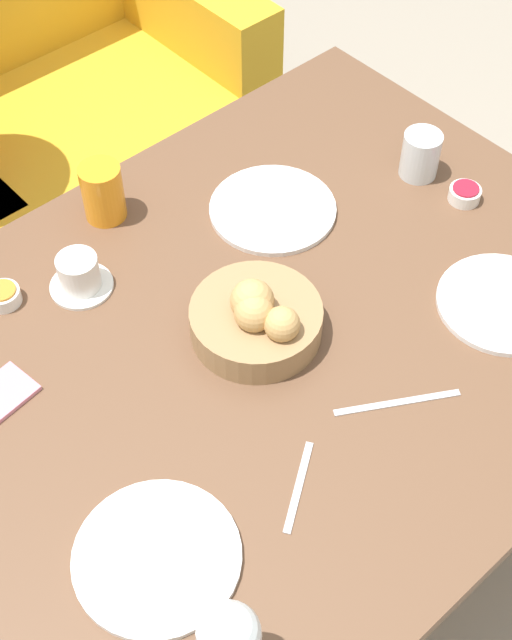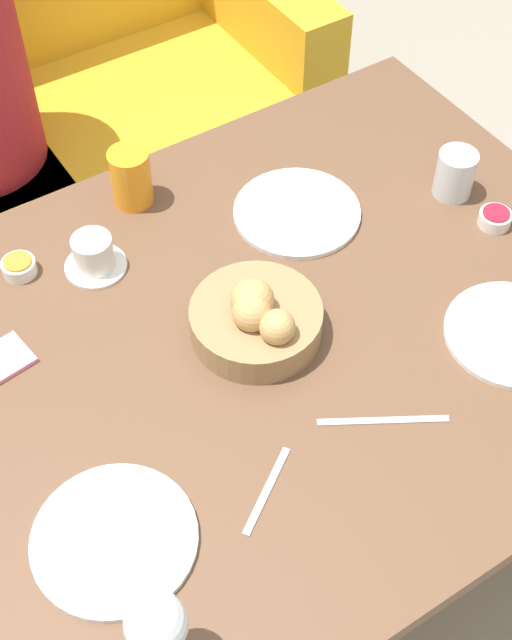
% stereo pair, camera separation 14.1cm
% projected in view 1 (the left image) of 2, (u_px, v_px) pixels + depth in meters
% --- Properties ---
extents(ground_plane, '(10.00, 10.00, 0.00)m').
position_uv_depth(ground_plane, '(269.00, 526.00, 1.99)').
color(ground_plane, gray).
extents(dining_table, '(1.26, 0.99, 0.71)m').
position_uv_depth(dining_table, '(273.00, 361.00, 1.51)').
color(dining_table, brown).
rests_on(dining_table, ground_plane).
extents(bread_basket, '(0.21, 0.21, 0.11)m').
position_uv_depth(bread_basket, '(257.00, 318.00, 1.40)').
color(bread_basket, '#99754C').
rests_on(bread_basket, dining_table).
extents(plate_near_left, '(0.23, 0.23, 0.01)m').
position_uv_depth(plate_near_left, '(157.00, 557.00, 1.18)').
color(plate_near_left, white).
rests_on(plate_near_left, dining_table).
extents(plate_near_right, '(0.22, 0.22, 0.01)m').
position_uv_depth(plate_near_right, '(502.00, 303.00, 1.46)').
color(plate_near_right, white).
rests_on(plate_near_right, dining_table).
extents(plate_far_center, '(0.23, 0.23, 0.01)m').
position_uv_depth(plate_far_center, '(273.00, 209.00, 1.61)').
color(plate_far_center, white).
rests_on(plate_far_center, dining_table).
extents(juice_glass, '(0.07, 0.07, 0.11)m').
position_uv_depth(juice_glass, '(103.00, 192.00, 1.56)').
color(juice_glass, orange).
rests_on(juice_glass, dining_table).
extents(water_tumbler, '(0.07, 0.07, 0.09)m').
position_uv_depth(water_tumbler, '(420.00, 155.00, 1.64)').
color(water_tumbler, silver).
rests_on(water_tumbler, dining_table).
extents(wine_glass, '(0.08, 0.08, 0.16)m').
position_uv_depth(wine_glass, '(229.00, 636.00, 1.01)').
color(wine_glass, silver).
rests_on(wine_glass, dining_table).
extents(coffee_cup, '(0.11, 0.11, 0.07)m').
position_uv_depth(coffee_cup, '(79.00, 275.00, 1.47)').
color(coffee_cup, white).
rests_on(coffee_cup, dining_table).
extents(jam_bowl_berry, '(0.06, 0.06, 0.03)m').
position_uv_depth(jam_bowl_berry, '(465.00, 194.00, 1.62)').
color(jam_bowl_berry, white).
rests_on(jam_bowl_berry, dining_table).
extents(jam_bowl_honey, '(0.06, 0.06, 0.03)m').
position_uv_depth(jam_bowl_honey, '(3.00, 296.00, 1.46)').
color(jam_bowl_honey, white).
rests_on(jam_bowl_honey, dining_table).
extents(fork_silver, '(0.18, 0.11, 0.00)m').
position_uv_depth(fork_silver, '(397.00, 403.00, 1.35)').
color(fork_silver, '#B7B7BC').
rests_on(fork_silver, dining_table).
extents(spoon_coffee, '(0.13, 0.09, 0.00)m').
position_uv_depth(spoon_coffee, '(299.00, 486.00, 1.26)').
color(spoon_coffee, '#B7B7BC').
rests_on(spoon_coffee, dining_table).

